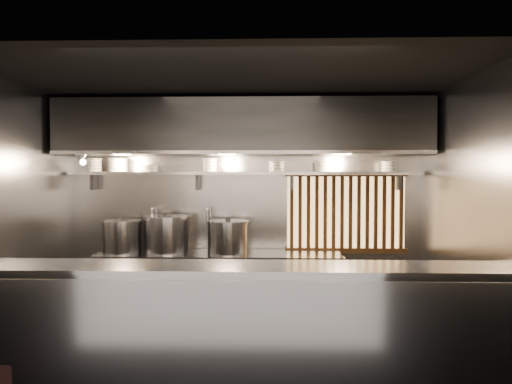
# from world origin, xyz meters

# --- Properties ---
(floor) EXTENTS (4.50, 4.50, 0.00)m
(floor) POSITION_xyz_m (0.00, 0.00, 0.00)
(floor) COLOR black
(floor) RESTS_ON ground
(ceiling) EXTENTS (4.50, 4.50, 0.00)m
(ceiling) POSITION_xyz_m (0.00, 0.00, 2.80)
(ceiling) COLOR black
(ceiling) RESTS_ON wall_back
(wall_back) EXTENTS (4.50, 0.00, 4.50)m
(wall_back) POSITION_xyz_m (0.00, 1.50, 1.40)
(wall_back) COLOR gray
(wall_back) RESTS_ON floor
(wall_left) EXTENTS (0.00, 3.00, 3.00)m
(wall_left) POSITION_xyz_m (-2.25, 0.00, 1.40)
(wall_left) COLOR gray
(wall_left) RESTS_ON floor
(wall_right) EXTENTS (0.00, 3.00, 3.00)m
(wall_right) POSITION_xyz_m (2.25, 0.00, 1.40)
(wall_right) COLOR gray
(wall_right) RESTS_ON floor
(serving_counter) EXTENTS (4.50, 0.56, 1.13)m
(serving_counter) POSITION_xyz_m (0.00, -0.96, 0.57)
(serving_counter) COLOR #9C9CA1
(serving_counter) RESTS_ON floor
(cooking_bench) EXTENTS (3.00, 0.70, 0.90)m
(cooking_bench) POSITION_xyz_m (-0.30, 1.13, 0.45)
(cooking_bench) COLOR #9C9CA1
(cooking_bench) RESTS_ON floor
(bowl_shelf) EXTENTS (4.40, 0.34, 0.04)m
(bowl_shelf) POSITION_xyz_m (0.00, 1.32, 1.88)
(bowl_shelf) COLOR #9C9CA1
(bowl_shelf) RESTS_ON wall_back
(exhaust_hood) EXTENTS (4.40, 0.81, 0.65)m
(exhaust_hood) POSITION_xyz_m (0.00, 1.10, 2.42)
(exhaust_hood) COLOR #2D2D30
(exhaust_hood) RESTS_ON ceiling
(wood_screen) EXTENTS (1.56, 0.09, 1.04)m
(wood_screen) POSITION_xyz_m (1.30, 1.45, 1.38)
(wood_screen) COLOR #FEC572
(wood_screen) RESTS_ON wall_back
(faucet_left) EXTENTS (0.04, 0.30, 0.50)m
(faucet_left) POSITION_xyz_m (-1.15, 1.37, 1.31)
(faucet_left) COLOR silver
(faucet_left) RESTS_ON wall_back
(faucet_right) EXTENTS (0.04, 0.30, 0.50)m
(faucet_right) POSITION_xyz_m (-0.45, 1.37, 1.31)
(faucet_right) COLOR silver
(faucet_right) RESTS_ON wall_back
(heat_lamp) EXTENTS (0.25, 0.35, 0.20)m
(heat_lamp) POSITION_xyz_m (-1.90, 0.85, 2.07)
(heat_lamp) COLOR #9C9CA1
(heat_lamp) RESTS_ON exhaust_hood
(pendant_bulb) EXTENTS (0.09, 0.09, 0.19)m
(pendant_bulb) POSITION_xyz_m (-0.10, 1.20, 1.96)
(pendant_bulb) COLOR #2D2D30
(pendant_bulb) RESTS_ON exhaust_hood
(stock_pot_left) EXTENTS (0.55, 0.55, 0.44)m
(stock_pot_left) POSITION_xyz_m (-1.50, 1.09, 1.10)
(stock_pot_left) COLOR #9C9CA1
(stock_pot_left) RESTS_ON cooking_bench
(stock_pot_mid) EXTENTS (0.59, 0.59, 0.50)m
(stock_pot_mid) POSITION_xyz_m (-0.94, 1.14, 1.13)
(stock_pot_mid) COLOR #9C9CA1
(stock_pot_mid) RESTS_ON cooking_bench
(stock_pot_right) EXTENTS (0.65, 0.65, 0.44)m
(stock_pot_right) POSITION_xyz_m (-0.18, 1.09, 1.10)
(stock_pot_right) COLOR #9C9CA1
(stock_pot_right) RESTS_ON cooking_bench
(bowl_stack_0) EXTENTS (0.20, 0.20, 0.17)m
(bowl_stack_0) POSITION_xyz_m (-1.92, 1.32, 1.99)
(bowl_stack_0) COLOR white
(bowl_stack_0) RESTS_ON bowl_shelf
(bowl_stack_1) EXTENTS (0.24, 0.24, 0.17)m
(bowl_stack_1) POSITION_xyz_m (-1.61, 1.32, 1.98)
(bowl_stack_1) COLOR white
(bowl_stack_1) RESTS_ON bowl_shelf
(bowl_stack_2) EXTENTS (0.22, 0.22, 0.09)m
(bowl_stack_2) POSITION_xyz_m (-1.21, 1.32, 1.95)
(bowl_stack_2) COLOR white
(bowl_stack_2) RESTS_ON bowl_shelf
(bowl_stack_3) EXTENTS (0.20, 0.20, 0.17)m
(bowl_stack_3) POSITION_xyz_m (-0.44, 1.32, 1.99)
(bowl_stack_3) COLOR white
(bowl_stack_3) RESTS_ON bowl_shelf
(bowl_stack_4) EXTENTS (0.21, 0.21, 0.13)m
(bowl_stack_4) POSITION_xyz_m (0.41, 1.32, 1.97)
(bowl_stack_4) COLOR white
(bowl_stack_4) RESTS_ON bowl_shelf
(bowl_stack_5) EXTENTS (0.21, 0.21, 0.13)m
(bowl_stack_5) POSITION_xyz_m (0.98, 1.32, 1.97)
(bowl_stack_5) COLOR white
(bowl_stack_5) RESTS_ON bowl_shelf
(bowl_stack_6) EXTENTS (0.22, 0.22, 0.13)m
(bowl_stack_6) POSITION_xyz_m (1.82, 1.32, 1.97)
(bowl_stack_6) COLOR white
(bowl_stack_6) RESTS_ON bowl_shelf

